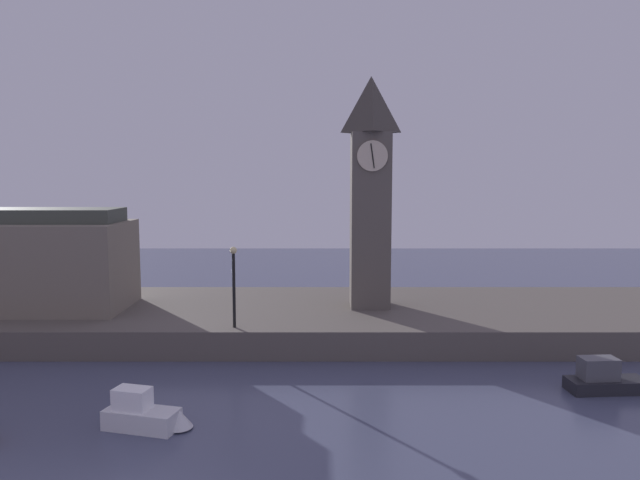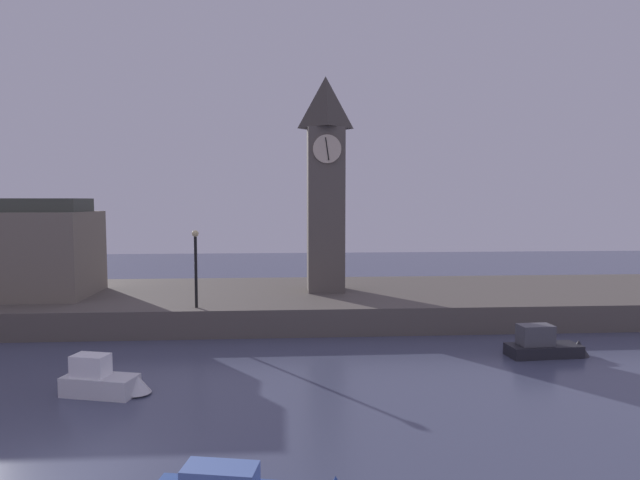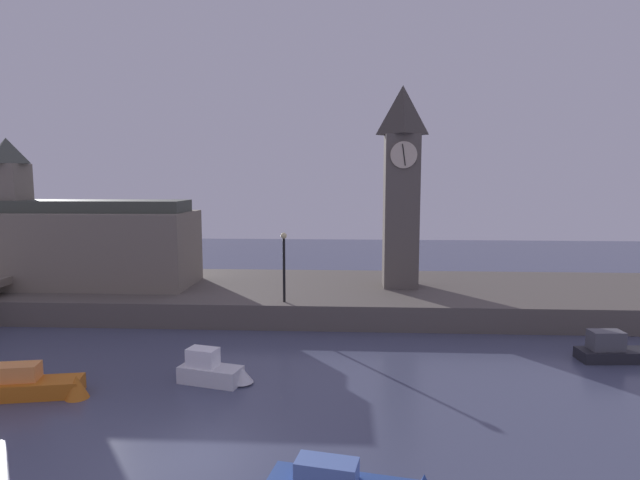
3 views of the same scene
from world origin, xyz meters
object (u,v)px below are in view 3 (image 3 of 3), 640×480
at_px(streetlamp, 284,259).
at_px(boat_ferry_white, 215,371).
at_px(boat_patrol_orange, 31,386).
at_px(boat_barge_dark, 620,351).
at_px(clock_tower, 401,184).
at_px(parliament_hall, 85,241).

distance_m(streetlamp, boat_ferry_white, 9.76).
height_order(boat_ferry_white, boat_patrol_orange, boat_ferry_white).
bearing_deg(streetlamp, boat_barge_dark, -16.61).
height_order(boat_barge_dark, boat_ferry_white, boat_ferry_white).
bearing_deg(clock_tower, parliament_hall, -178.19).
xyz_separation_m(boat_ferry_white, boat_patrol_orange, (-7.11, -1.86, -0.06)).
bearing_deg(parliament_hall, streetlamp, -16.74).
relative_size(streetlamp, boat_barge_dark, 1.04).
xyz_separation_m(streetlamp, boat_barge_dark, (17.06, -5.09, -3.60)).
bearing_deg(boat_ferry_white, parliament_hall, 133.16).
distance_m(parliament_hall, streetlamp, 14.99).
bearing_deg(boat_patrol_orange, boat_ferry_white, 14.67).
relative_size(clock_tower, streetlamp, 3.22).
bearing_deg(boat_ferry_white, boat_patrol_orange, -165.33).
xyz_separation_m(parliament_hall, boat_barge_dark, (31.41, -9.41, -4.05)).
height_order(streetlamp, boat_barge_dark, streetlamp).
bearing_deg(boat_barge_dark, boat_ferry_white, -168.73).
relative_size(streetlamp, boat_ferry_white, 1.21).
distance_m(clock_tower, streetlamp, 9.91).
bearing_deg(boat_ferry_white, streetlamp, 77.49).
relative_size(parliament_hall, boat_ferry_white, 3.99).
bearing_deg(boat_barge_dark, boat_patrol_orange, -167.80).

